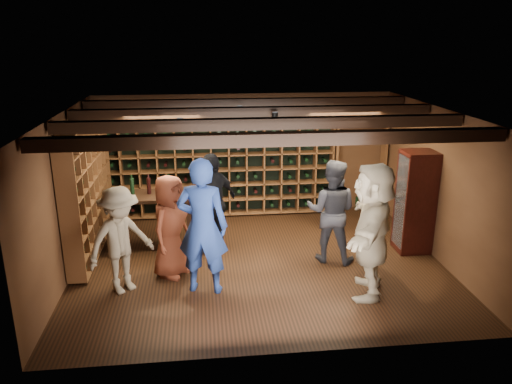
{
  "coord_description": "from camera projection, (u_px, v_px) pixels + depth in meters",
  "views": [
    {
      "loc": [
        -0.9,
        -7.52,
        3.66
      ],
      "look_at": [
        -0.03,
        0.2,
        1.17
      ],
      "focal_mm": 35.0,
      "sensor_mm": 36.0,
      "label": 1
    }
  ],
  "objects": [
    {
      "name": "crate_shelf",
      "position": [
        361.0,
        139.0,
        10.3
      ],
      "size": [
        1.2,
        0.32,
        2.07
      ],
      "color": "brown",
      "rests_on": "ground"
    },
    {
      "name": "wine_rack_left",
      "position": [
        88.0,
        188.0,
        8.46
      ],
      "size": [
        0.3,
        2.65,
        2.2
      ],
      "color": "brown",
      "rests_on": "ground"
    },
    {
      "name": "guest_beige",
      "position": [
        372.0,
        230.0,
        7.07
      ],
      "size": [
        1.2,
        1.92,
        1.98
      ],
      "primitive_type": "imported",
      "rotation": [
        0.0,
        0.0,
        4.35
      ],
      "color": "tan",
      "rests_on": "ground"
    },
    {
      "name": "man_blue_shirt",
      "position": [
        202.0,
        226.0,
        7.13
      ],
      "size": [
        0.83,
        0.63,
        2.03
      ],
      "primitive_type": "imported",
      "rotation": [
        0.0,
        0.0,
        2.92
      ],
      "color": "navy",
      "rests_on": "ground"
    },
    {
      "name": "guest_khaki",
      "position": [
        120.0,
        240.0,
        7.19
      ],
      "size": [
        1.18,
        1.11,
        1.61
      ],
      "primitive_type": "imported",
      "rotation": [
        0.0,
        0.0,
        0.67
      ],
      "color": "#7D6E56",
      "rests_on": "ground"
    },
    {
      "name": "wine_rack_back",
      "position": [
        220.0,
        162.0,
        10.13
      ],
      "size": [
        4.65,
        0.3,
        2.2
      ],
      "color": "brown",
      "rests_on": "ground"
    },
    {
      "name": "guest_woman_black",
      "position": [
        213.0,
        203.0,
        8.54
      ],
      "size": [
        1.03,
        1.02,
        1.75
      ],
      "primitive_type": "imported",
      "rotation": [
        0.0,
        0.0,
        3.91
      ],
      "color": "black",
      "rests_on": "ground"
    },
    {
      "name": "display_cabinet",
      "position": [
        415.0,
        204.0,
        8.55
      ],
      "size": [
        0.55,
        0.5,
        1.75
      ],
      "color": "black",
      "rests_on": "ground"
    },
    {
      "name": "room_shell",
      "position": [
        259.0,
        117.0,
        7.64
      ],
      "size": [
        6.0,
        6.0,
        6.0
      ],
      "color": "#53321C",
      "rests_on": "ground"
    },
    {
      "name": "guest_red_floral",
      "position": [
        170.0,
        226.0,
        7.68
      ],
      "size": [
        0.85,
        0.95,
        1.63
      ],
      "primitive_type": "imported",
      "rotation": [
        0.0,
        0.0,
        1.05
      ],
      "color": "maroon",
      "rests_on": "ground"
    },
    {
      "name": "ground",
      "position": [
        259.0,
        262.0,
        8.33
      ],
      "size": [
        6.0,
        6.0,
        0.0
      ],
      "primitive_type": "plane",
      "color": "black",
      "rests_on": "ground"
    },
    {
      "name": "tasting_table",
      "position": [
        153.0,
        202.0,
        8.55
      ],
      "size": [
        1.38,
        0.72,
        1.3
      ],
      "rotation": [
        0.0,
        0.0,
        -0.03
      ],
      "color": "black",
      "rests_on": "ground"
    },
    {
      "name": "man_grey_suit",
      "position": [
        331.0,
        211.0,
        8.18
      ],
      "size": [
        1.03,
        0.93,
        1.73
      ],
      "primitive_type": "imported",
      "rotation": [
        0.0,
        0.0,
        2.74
      ],
      "color": "black",
      "rests_on": "ground"
    }
  ]
}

